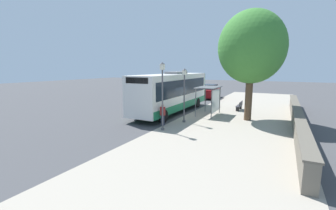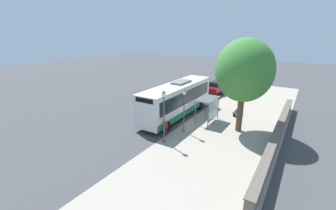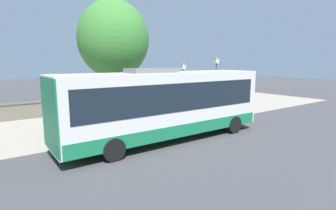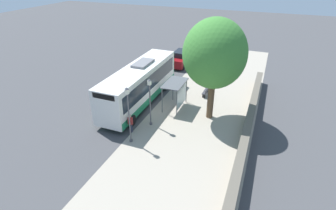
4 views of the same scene
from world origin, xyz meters
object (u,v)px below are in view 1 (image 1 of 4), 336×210
at_px(parked_car_behind_bus, 209,91).
at_px(bus_shelter, 210,92).
at_px(street_lamp_near, 162,91).
at_px(street_lamp_far, 184,91).
at_px(shade_tree, 252,47).
at_px(bus, 172,91).
at_px(pedestrian, 163,113).
at_px(bench, 240,106).

bearing_deg(parked_car_behind_bus, bus_shelter, 106.99).
height_order(street_lamp_near, street_lamp_far, street_lamp_near).
bearing_deg(shade_tree, street_lamp_far, 35.07).
bearing_deg(street_lamp_far, street_lamp_near, 81.82).
bearing_deg(bus, bus_shelter, -175.72).
distance_m(street_lamp_far, parked_car_behind_bus, 14.85).
distance_m(pedestrian, parked_car_behind_bus, 16.25).
relative_size(street_lamp_near, parked_car_behind_bus, 0.97).
height_order(bus, bench, bus).
bearing_deg(street_lamp_far, bus, -51.49).
xyz_separation_m(bus, shade_tree, (-6.85, 0.28, 3.72)).
xyz_separation_m(shade_tree, parked_car_behind_bus, (6.67, -11.59, -4.75)).
bearing_deg(shade_tree, bus_shelter, -9.37).
distance_m(bench, shade_tree, 6.77).
bearing_deg(bus_shelter, shade_tree, 170.63).
bearing_deg(shade_tree, bench, -72.11).
xyz_separation_m(pedestrian, street_lamp_far, (-0.99, -1.61, 1.53)).
relative_size(bus_shelter, pedestrian, 1.87).
xyz_separation_m(bench, street_lamp_far, (2.92, 7.10, 1.97)).
height_order(pedestrian, bench, pedestrian).
bearing_deg(bus_shelter, parked_car_behind_bus, -73.01).
xyz_separation_m(bus, bus_shelter, (-3.55, -0.27, 0.11)).
bearing_deg(shade_tree, parked_car_behind_bus, -60.09).
distance_m(pedestrian, street_lamp_far, 2.43).
relative_size(pedestrian, street_lamp_far, 0.38).
height_order(pedestrian, street_lamp_near, street_lamp_near).
xyz_separation_m(street_lamp_near, parked_car_behind_bus, (2.02, -17.29, -1.74)).
xyz_separation_m(pedestrian, shade_tree, (-5.24, -4.59, 4.76)).
distance_m(bus, parked_car_behind_bus, 11.36).
height_order(bus_shelter, bench, bus_shelter).
relative_size(bus, street_lamp_near, 2.54).
distance_m(bus, street_lamp_far, 4.20).
distance_m(bus, shade_tree, 7.80).
height_order(street_lamp_far, shade_tree, shade_tree).
distance_m(bench, street_lamp_far, 7.93).
bearing_deg(bench, bus_shelter, 61.23).
bearing_deg(bus, parked_car_behind_bus, -90.91).
height_order(bus_shelter, parked_car_behind_bus, bus_shelter).
bearing_deg(pedestrian, parked_car_behind_bus, -84.97).
bearing_deg(pedestrian, bench, -114.19).
bearing_deg(bus_shelter, street_lamp_near, 77.80).
height_order(street_lamp_near, shade_tree, shade_tree).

